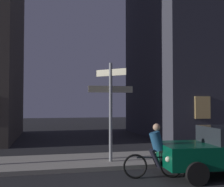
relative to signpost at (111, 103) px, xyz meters
The scene contains 3 objects.
sidewalk_kerb 2.44m from the signpost, 153.97° to the left, with size 40.00×2.63×0.14m, color gray.
signpost is the anchor object (origin of this frame).
cyclist 2.64m from the signpost, 65.58° to the right, with size 1.81×0.37×1.61m.
Camera 1 is at (-1.18, -4.51, 2.20)m, focal length 44.87 mm.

